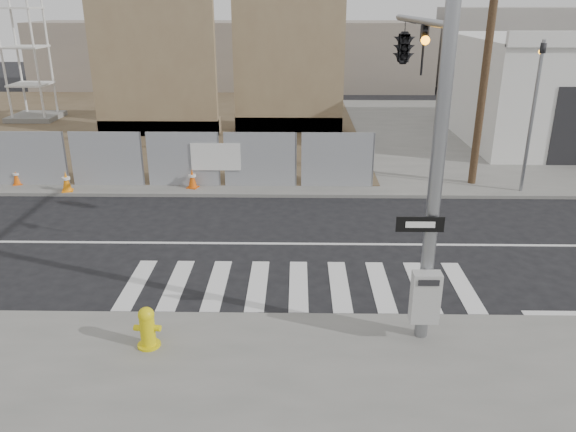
{
  "coord_description": "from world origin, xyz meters",
  "views": [
    {
      "loc": [
        -0.05,
        -14.69,
        6.53
      ],
      "look_at": [
        -0.28,
        -1.41,
        1.4
      ],
      "focal_mm": 35.0,
      "sensor_mm": 36.0,
      "label": 1
    }
  ],
  "objects_px": {
    "traffic_cone_c": "(66,181)",
    "traffic_cone_d": "(192,179)",
    "signal_pole": "(413,84)",
    "traffic_cone_b": "(17,176)",
    "fire_hydrant": "(147,327)"
  },
  "relations": [
    {
      "from": "traffic_cone_b",
      "to": "traffic_cone_d",
      "type": "height_order",
      "value": "traffic_cone_d"
    },
    {
      "from": "traffic_cone_b",
      "to": "traffic_cone_c",
      "type": "relative_size",
      "value": 0.85
    },
    {
      "from": "signal_pole",
      "to": "traffic_cone_d",
      "type": "relative_size",
      "value": 9.84
    },
    {
      "from": "signal_pole",
      "to": "traffic_cone_b",
      "type": "xyz_separation_m",
      "value": [
        -12.94,
        7.06,
        -4.35
      ]
    },
    {
      "from": "traffic_cone_b",
      "to": "signal_pole",
      "type": "bearing_deg",
      "value": -28.62
    },
    {
      "from": "signal_pole",
      "to": "fire_hydrant",
      "type": "height_order",
      "value": "signal_pole"
    },
    {
      "from": "traffic_cone_d",
      "to": "fire_hydrant",
      "type": "bearing_deg",
      "value": -84.9
    },
    {
      "from": "traffic_cone_b",
      "to": "traffic_cone_c",
      "type": "distance_m",
      "value": 2.28
    },
    {
      "from": "signal_pole",
      "to": "traffic_cone_c",
      "type": "relative_size",
      "value": 9.46
    },
    {
      "from": "signal_pole",
      "to": "traffic_cone_d",
      "type": "distance_m",
      "value": 10.24
    },
    {
      "from": "signal_pole",
      "to": "traffic_cone_c",
      "type": "height_order",
      "value": "signal_pole"
    },
    {
      "from": "signal_pole",
      "to": "traffic_cone_d",
      "type": "height_order",
      "value": "signal_pole"
    },
    {
      "from": "traffic_cone_c",
      "to": "traffic_cone_d",
      "type": "xyz_separation_m",
      "value": [
        4.43,
        0.46,
        -0.01
      ]
    },
    {
      "from": "traffic_cone_d",
      "to": "signal_pole",
      "type": "bearing_deg",
      "value": -46.83
    },
    {
      "from": "fire_hydrant",
      "to": "traffic_cone_c",
      "type": "relative_size",
      "value": 1.16
    }
  ]
}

